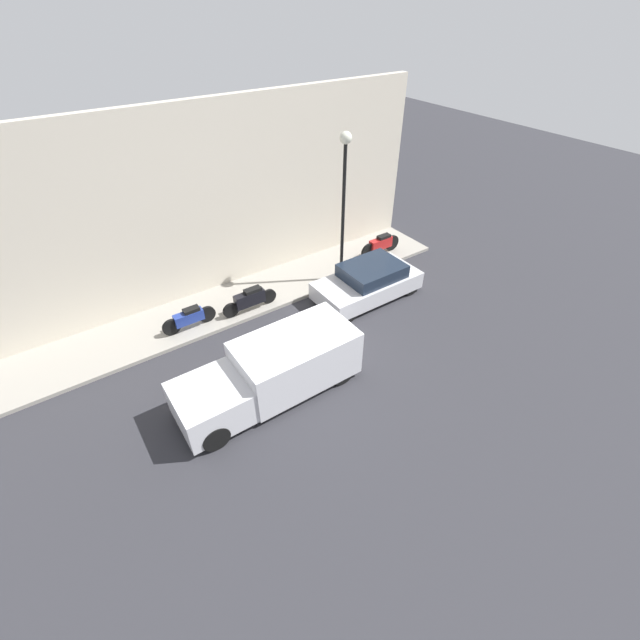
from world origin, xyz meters
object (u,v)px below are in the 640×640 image
(delivery_van, at_px, (271,371))
(motorcycle_red, at_px, (381,244))
(motorcycle_blue, at_px, (189,318))
(parked_car, at_px, (368,282))
(streetlamp, at_px, (344,183))
(motorcycle_black, at_px, (250,299))

(delivery_van, bearing_deg, motorcycle_red, -61.31)
(motorcycle_blue, bearing_deg, delivery_van, -167.56)
(delivery_van, relative_size, motorcycle_blue, 2.84)
(parked_car, relative_size, motorcycle_red, 1.96)
(motorcycle_blue, xyz_separation_m, streetlamp, (-0.40, -5.89, 3.36))
(motorcycle_red, bearing_deg, streetlamp, 102.93)
(motorcycle_black, distance_m, motorcycle_blue, 2.11)
(delivery_van, relative_size, streetlamp, 0.95)
(motorcycle_black, xyz_separation_m, motorcycle_red, (0.41, -6.28, 0.02))
(motorcycle_black, bearing_deg, parked_car, -111.04)
(motorcycle_black, distance_m, streetlamp, 5.05)
(motorcycle_black, relative_size, motorcycle_blue, 1.12)
(delivery_van, relative_size, motorcycle_black, 2.53)
(delivery_van, bearing_deg, motorcycle_black, -18.35)
(motorcycle_red, relative_size, streetlamp, 0.37)
(parked_car, distance_m, motorcycle_red, 3.01)
(motorcycle_blue, bearing_deg, motorcycle_red, -88.81)
(motorcycle_red, height_order, streetlamp, streetlamp)
(parked_car, bearing_deg, delivery_van, 112.52)
(parked_car, height_order, streetlamp, streetlamp)
(delivery_van, height_order, motorcycle_black, delivery_van)
(parked_car, height_order, motorcycle_blue, parked_car)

